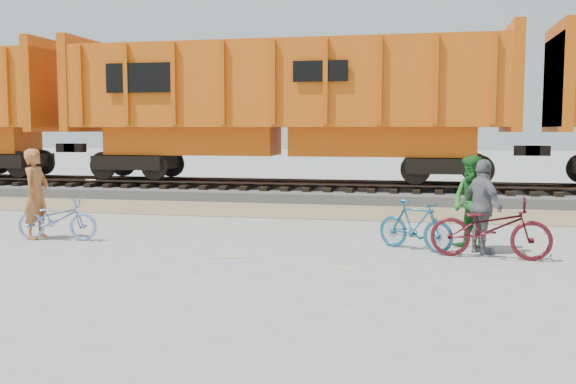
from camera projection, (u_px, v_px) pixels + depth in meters
name	position (u px, v px, depth m)	size (l,w,h in m)	color
ground	(299.00, 251.00, 11.41)	(120.00, 120.00, 0.00)	#9E9E99
gravel_strip	(339.00, 212.00, 16.77)	(120.00, 3.00, 0.02)	#97855D
ballast_bed	(353.00, 194.00, 20.16)	(120.00, 4.00, 0.30)	slate
track	(353.00, 184.00, 20.13)	(120.00, 2.60, 0.24)	black
hopper_car_center	(284.00, 103.00, 20.34)	(14.00, 3.13, 4.65)	black
bicycle_blue	(57.00, 219.00, 12.51)	(0.56, 1.61, 0.85)	#7596D3
bicycle_teal	(415.00, 225.00, 11.47)	(0.42, 1.49, 0.90)	#18597B
bicycle_maroon	(490.00, 228.00, 10.73)	(0.68, 1.96, 1.03)	#511118
person_solo	(36.00, 194.00, 12.66)	(0.65, 0.43, 1.78)	#AD5F30
person_man	(473.00, 203.00, 11.43)	(0.82, 0.64, 1.70)	#1D6922
person_woman	(483.00, 207.00, 11.11)	(0.97, 0.40, 1.65)	slate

